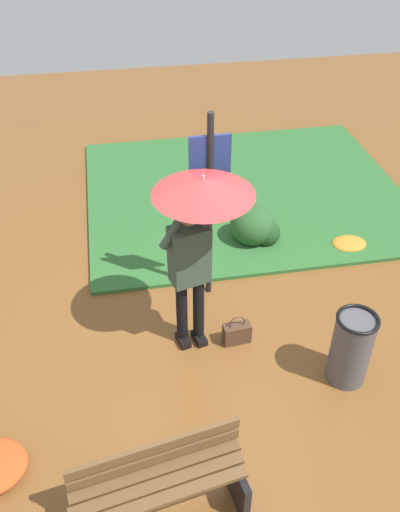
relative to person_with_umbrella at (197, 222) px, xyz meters
The scene contains 9 objects.
ground_plane 1.56m from the person_with_umbrella, 40.79° to the right, with size 18.00×18.00×0.00m, color brown.
grass_verge 3.51m from the person_with_umbrella, 66.76° to the left, with size 4.80×4.00×0.05m.
person_with_umbrella is the anchor object (origin of this frame).
info_sign_post 0.81m from the person_with_umbrella, 70.67° to the left, with size 0.44×0.07×2.30m.
handbag 1.49m from the person_with_umbrella, 17.40° to the right, with size 0.31×0.17×0.37m.
park_bench 2.29m from the person_with_umbrella, 108.71° to the right, with size 1.40×0.60×0.75m.
trash_bin 1.97m from the person_with_umbrella, 29.87° to the right, with size 0.42×0.42×0.83m.
shrub_cluster 2.35m from the person_with_umbrella, 56.68° to the left, with size 0.66×0.60×0.54m.
leaf_pile_near_person 3.04m from the person_with_umbrella, 29.39° to the left, with size 0.47×0.37×0.10m.
Camera 1 is at (-0.83, -4.09, 4.45)m, focal length 38.39 mm.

